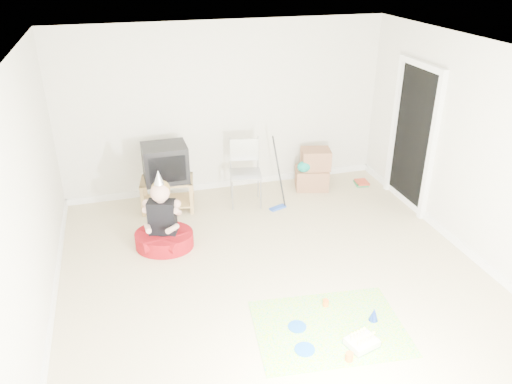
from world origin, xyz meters
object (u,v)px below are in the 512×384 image
object	(u,v)px
tv_stand	(168,192)
seated_woman	(164,231)
crt_tv	(165,163)
cardboard_boxes	(313,170)
folding_chair	(246,174)
birthday_cake	(362,343)

from	to	relation	value
tv_stand	seated_woman	size ratio (longest dim) A/B	0.76
tv_stand	crt_tv	distance (m)	0.46
seated_woman	cardboard_boxes	bearing A→B (deg)	24.28
folding_chair	cardboard_boxes	xyz separation A→B (m)	(1.18, 0.25, -0.18)
crt_tv	seated_woman	bearing A→B (deg)	-100.88
tv_stand	crt_tv	size ratio (longest dim) A/B	1.33
seated_woman	birthday_cake	distance (m)	2.88
tv_stand	cardboard_boxes	world-z (taller)	cardboard_boxes
tv_stand	birthday_cake	world-z (taller)	tv_stand
crt_tv	cardboard_boxes	xyz separation A→B (m)	(2.32, 0.09, -0.43)
seated_woman	crt_tv	bearing A→B (deg)	80.21
crt_tv	seated_woman	distance (m)	1.17
crt_tv	birthday_cake	xyz separation A→B (m)	(1.47, -3.39, -0.70)
folding_chair	seated_woman	bearing A→B (deg)	-146.33
seated_woman	birthday_cake	xyz separation A→B (m)	(1.65, -2.35, -0.20)
tv_stand	seated_woman	xyz separation A→B (m)	(-0.18, -1.04, -0.04)
folding_chair	cardboard_boxes	bearing A→B (deg)	11.82
crt_tv	birthday_cake	bearing A→B (deg)	-67.67
folding_chair	tv_stand	bearing A→B (deg)	172.03
folding_chair	birthday_cake	distance (m)	3.28
tv_stand	folding_chair	xyz separation A→B (m)	(1.14, -0.16, 0.21)
seated_woman	birthday_cake	world-z (taller)	seated_woman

